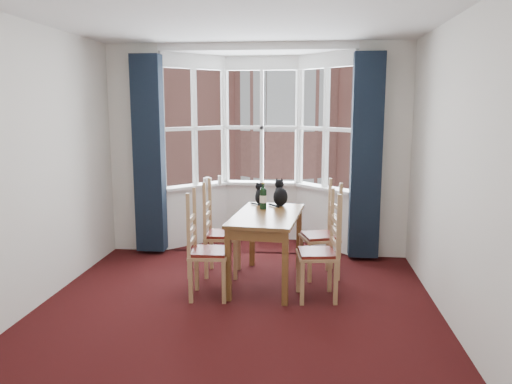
# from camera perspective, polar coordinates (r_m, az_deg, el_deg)

# --- Properties ---
(floor) EXTENTS (4.50, 4.50, 0.00)m
(floor) POSITION_cam_1_polar(r_m,az_deg,el_deg) (4.85, -2.72, -14.47)
(floor) COLOR black
(floor) RESTS_ON ground
(ceiling) EXTENTS (4.50, 4.50, 0.00)m
(ceiling) POSITION_cam_1_polar(r_m,az_deg,el_deg) (4.49, -3.03, 20.17)
(ceiling) COLOR white
(ceiling) RESTS_ON floor
(wall_left) EXTENTS (0.00, 4.50, 4.50)m
(wall_left) POSITION_cam_1_polar(r_m,az_deg,el_deg) (5.15, -25.44, 2.26)
(wall_left) COLOR silver
(wall_left) RESTS_ON floor
(wall_right) EXTENTS (0.00, 4.50, 4.50)m
(wall_right) POSITION_cam_1_polar(r_m,az_deg,el_deg) (4.60, 22.59, 1.66)
(wall_right) COLOR silver
(wall_right) RESTS_ON floor
(wall_near) EXTENTS (4.00, 0.00, 4.00)m
(wall_near) POSITION_cam_1_polar(r_m,az_deg,el_deg) (2.30, -11.43, -5.33)
(wall_near) COLOR silver
(wall_near) RESTS_ON floor
(wall_back_pier_left) EXTENTS (0.70, 0.12, 2.80)m
(wall_back_pier_left) POSITION_cam_1_polar(r_m,az_deg,el_deg) (7.04, -13.47, 4.72)
(wall_back_pier_left) COLOR silver
(wall_back_pier_left) RESTS_ON floor
(wall_back_pier_right) EXTENTS (0.70, 0.12, 2.80)m
(wall_back_pier_right) POSITION_cam_1_polar(r_m,az_deg,el_deg) (6.71, 14.27, 4.46)
(wall_back_pier_right) COLOR silver
(wall_back_pier_right) RESTS_ON floor
(bay_window) EXTENTS (2.76, 0.94, 2.80)m
(bay_window) POSITION_cam_1_polar(r_m,az_deg,el_deg) (7.17, 0.48, 5.09)
(bay_window) COLOR white
(bay_window) RESTS_ON floor
(curtain_left) EXTENTS (0.38, 0.22, 2.60)m
(curtain_left) POSITION_cam_1_polar(r_m,az_deg,el_deg) (6.80, -12.12, 4.18)
(curtain_left) COLOR black
(curtain_left) RESTS_ON floor
(curtain_right) EXTENTS (0.38, 0.22, 2.60)m
(curtain_right) POSITION_cam_1_polar(r_m,az_deg,el_deg) (6.51, 12.47, 3.93)
(curtain_right) COLOR black
(curtain_right) RESTS_ON floor
(dining_table) EXTENTS (0.81, 1.35, 0.81)m
(dining_table) POSITION_cam_1_polar(r_m,az_deg,el_deg) (5.58, 1.26, -3.67)
(dining_table) COLOR brown
(dining_table) RESTS_ON floor
(chair_left_near) EXTENTS (0.42, 0.44, 0.92)m
(chair_left_near) POSITION_cam_1_polar(r_m,az_deg,el_deg) (5.28, -6.34, -6.98)
(chair_left_near) COLOR #A57D50
(chair_left_near) RESTS_ON floor
(chair_left_far) EXTENTS (0.41, 0.43, 0.92)m
(chair_left_far) POSITION_cam_1_polar(r_m,az_deg,el_deg) (5.96, -4.69, -4.99)
(chair_left_far) COLOR #A57D50
(chair_left_far) RESTS_ON floor
(chair_right_near) EXTENTS (0.45, 0.47, 0.92)m
(chair_right_near) POSITION_cam_1_polar(r_m,az_deg,el_deg) (5.25, 7.97, -7.10)
(chair_right_near) COLOR #A57D50
(chair_right_near) RESTS_ON floor
(chair_right_far) EXTENTS (0.50, 0.52, 0.92)m
(chair_right_far) POSITION_cam_1_polar(r_m,az_deg,el_deg) (5.94, 8.11, -5.11)
(chair_right_far) COLOR #A57D50
(chair_right_far) RESTS_ON floor
(cat_left) EXTENTS (0.21, 0.23, 0.27)m
(cat_left) POSITION_cam_1_polar(r_m,az_deg,el_deg) (6.09, 0.52, -0.43)
(cat_left) COLOR black
(cat_left) RESTS_ON dining_table
(cat_right) EXTENTS (0.22, 0.28, 0.34)m
(cat_right) POSITION_cam_1_polar(r_m,az_deg,el_deg) (6.00, 2.80, -0.36)
(cat_right) COLOR black
(cat_right) RESTS_ON dining_table
(wine_bottle) EXTENTS (0.08, 0.08, 0.32)m
(wine_bottle) POSITION_cam_1_polar(r_m,az_deg,el_deg) (5.80, 0.82, -0.60)
(wine_bottle) COLOR black
(wine_bottle) RESTS_ON dining_table
(candle_tall) EXTENTS (0.06, 0.06, 0.10)m
(candle_tall) POSITION_cam_1_polar(r_m,az_deg,el_deg) (7.19, -5.81, 1.21)
(candle_tall) COLOR white
(candle_tall) RESTS_ON bay_window
(candle_short) EXTENTS (0.06, 0.06, 0.11)m
(candle_short) POSITION_cam_1_polar(r_m,az_deg,el_deg) (7.22, -5.55, 1.27)
(candle_short) COLOR white
(candle_short) RESTS_ON bay_window
(candle_extra) EXTENTS (0.05, 0.05, 0.13)m
(candle_extra) POSITION_cam_1_polar(r_m,az_deg,el_deg) (7.20, -4.15, 1.36)
(candle_extra) COLOR white
(candle_extra) RESTS_ON bay_window
(street) EXTENTS (80.00, 80.00, 0.00)m
(street) POSITION_cam_1_polar(r_m,az_deg,el_deg) (37.48, 4.73, -2.52)
(street) COLOR #333335
(street) RESTS_ON ground
(tenement_building) EXTENTS (18.40, 7.80, 15.20)m
(tenement_building) POSITION_cam_1_polar(r_m,az_deg,el_deg) (18.39, 3.83, 8.58)
(tenement_building) COLOR #9F5F52
(tenement_building) RESTS_ON street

